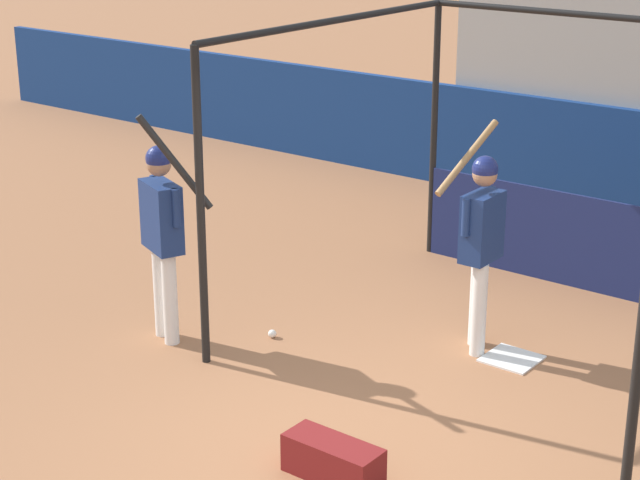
# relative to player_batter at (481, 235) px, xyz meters

# --- Properties ---
(ground_plane) EXTENTS (60.00, 60.00, 0.00)m
(ground_plane) POSITION_rel_player_batter_xyz_m (0.08, -2.15, -1.04)
(ground_plane) COLOR #9E6642
(batting_cage) EXTENTS (3.77, 3.60, 2.71)m
(batting_cage) POSITION_rel_player_batter_xyz_m (0.18, 1.18, 0.13)
(batting_cage) COLOR black
(batting_cage) RESTS_ON ground
(home_plate) EXTENTS (0.44, 0.44, 0.02)m
(home_plate) POSITION_rel_player_batter_xyz_m (0.36, -0.01, -1.03)
(home_plate) COLOR white
(home_plate) RESTS_ON ground
(player_batter) EXTENTS (0.53, 0.87, 1.90)m
(player_batter) POSITION_rel_player_batter_xyz_m (0.00, 0.00, 0.00)
(player_batter) COLOR white
(player_batter) RESTS_ON ground
(player_waiting) EXTENTS (0.84, 0.57, 2.11)m
(player_waiting) POSITION_rel_player_batter_xyz_m (-2.25, -1.50, 0.03)
(player_waiting) COLOR white
(player_waiting) RESTS_ON ground
(equipment_bag) EXTENTS (0.70, 0.28, 0.28)m
(equipment_bag) POSITION_rel_player_batter_xyz_m (0.30, -2.44, -0.90)
(equipment_bag) COLOR maroon
(equipment_bag) RESTS_ON ground
(baseball) EXTENTS (0.07, 0.07, 0.07)m
(baseball) POSITION_rel_player_batter_xyz_m (-1.54, -0.91, -1.00)
(baseball) COLOR white
(baseball) RESTS_ON ground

